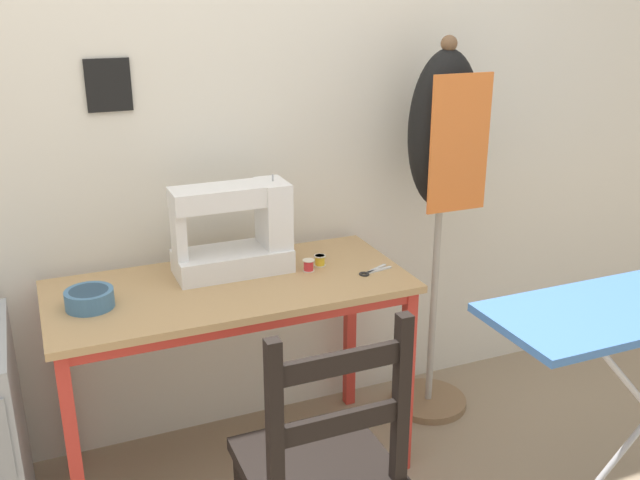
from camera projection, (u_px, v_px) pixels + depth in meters
The scene contains 9 objects.
wall_back at pixel (197, 108), 2.51m from camera, with size 10.00×0.06×2.55m.
sewing_table at pixel (232, 309), 2.41m from camera, with size 1.20×0.55×0.74m.
sewing_machine at pixel (238, 231), 2.45m from camera, with size 0.41×0.19×0.33m.
fabric_bowl at pixel (89, 298), 2.20m from camera, with size 0.15×0.15×0.06m.
scissors at pixel (370, 272), 2.48m from camera, with size 0.14×0.08×0.01m.
thread_spool_near_machine at pixel (309, 265), 2.49m from camera, with size 0.04×0.04×0.04m.
thread_spool_mid_table at pixel (320, 261), 2.54m from camera, with size 0.04×0.04×0.04m.
wooden_chair at pixel (320, 469), 1.94m from camera, with size 0.40×0.38×0.93m.
dress_form at pixel (443, 157), 2.67m from camera, with size 0.32×0.32×1.52m.
Camera 1 is at (-0.57, -1.87, 1.68)m, focal length 40.00 mm.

